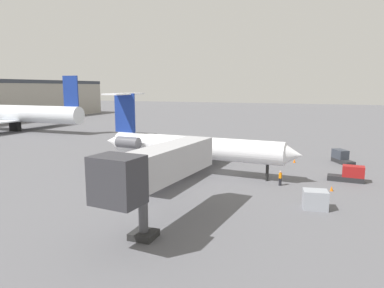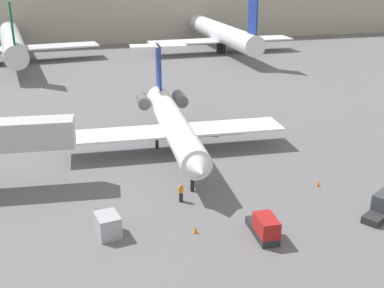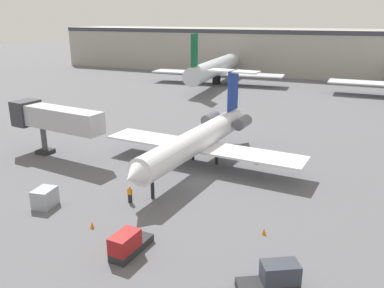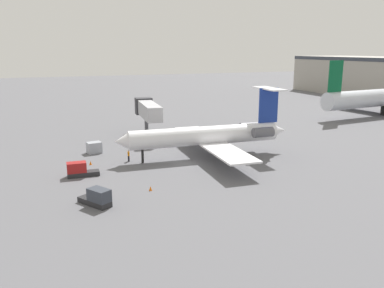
# 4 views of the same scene
# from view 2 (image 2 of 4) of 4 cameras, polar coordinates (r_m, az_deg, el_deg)

# --- Properties ---
(ground_plane) EXTENTS (400.00, 400.00, 0.10)m
(ground_plane) POSITION_cam_2_polar(r_m,az_deg,el_deg) (50.45, 0.26, -2.58)
(ground_plane) COLOR #5B5B60
(regional_jet) EXTENTS (24.84, 27.19, 10.16)m
(regional_jet) POSITION_cam_2_polar(r_m,az_deg,el_deg) (53.17, -2.30, 2.66)
(regional_jet) COLOR white
(regional_jet) RESTS_ON ground_plane
(ground_crew_marshaller) EXTENTS (0.44, 0.32, 1.69)m
(ground_crew_marshaller) POSITION_cam_2_polar(r_m,az_deg,el_deg) (42.85, -1.29, -5.69)
(ground_crew_marshaller) COLOR black
(ground_crew_marshaller) RESTS_ON ground_plane
(baggage_tug_lead) EXTENTS (4.15, 3.27, 1.90)m
(baggage_tug_lead) POSITION_cam_2_polar(r_m,az_deg,el_deg) (43.60, 21.38, -6.77)
(baggage_tug_lead) COLOR #262628
(baggage_tug_lead) RESTS_ON ground_plane
(baggage_tug_trailing) EXTENTS (1.58, 4.06, 1.90)m
(baggage_tug_trailing) POSITION_cam_2_polar(r_m,az_deg,el_deg) (38.04, 8.45, -9.63)
(baggage_tug_trailing) COLOR #262628
(baggage_tug_trailing) RESTS_ON ground_plane
(cargo_container_uld) EXTENTS (2.00, 2.39, 1.74)m
(cargo_container_uld) POSITION_cam_2_polar(r_m,az_deg,el_deg) (38.43, -9.79, -9.31)
(cargo_container_uld) COLOR #999EA8
(cargo_container_uld) RESTS_ON ground_plane
(traffic_cone_near) EXTENTS (0.36, 0.36, 0.55)m
(traffic_cone_near) POSITION_cam_2_polar(r_m,az_deg,el_deg) (47.36, 14.49, -4.48)
(traffic_cone_near) COLOR orange
(traffic_cone_near) RESTS_ON ground_plane
(traffic_cone_mid) EXTENTS (0.36, 0.36, 0.55)m
(traffic_cone_mid) POSITION_cam_2_polar(r_m,az_deg,el_deg) (38.46, 0.38, -9.98)
(traffic_cone_mid) COLOR orange
(traffic_cone_mid) RESTS_ON ground_plane
(terminal_building) EXTENTS (171.12, 23.45, 13.39)m
(terminal_building) POSITION_cam_2_polar(r_m,az_deg,el_deg) (137.19, -10.38, 14.89)
(terminal_building) COLOR #9E998E
(terminal_building) RESTS_ON ground_plane
(parked_airliner_west_end) EXTENTS (35.00, 41.36, 13.59)m
(parked_airliner_west_end) POSITION_cam_2_polar(r_m,az_deg,el_deg) (107.73, -20.29, 11.20)
(parked_airliner_west_end) COLOR silver
(parked_airliner_west_end) RESTS_ON ground_plane
(parked_airliner_west_mid) EXTENTS (33.00, 39.25, 13.55)m
(parked_airliner_west_mid) POSITION_cam_2_polar(r_m,az_deg,el_deg) (112.56, 3.47, 12.76)
(parked_airliner_west_mid) COLOR silver
(parked_airliner_west_mid) RESTS_ON ground_plane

